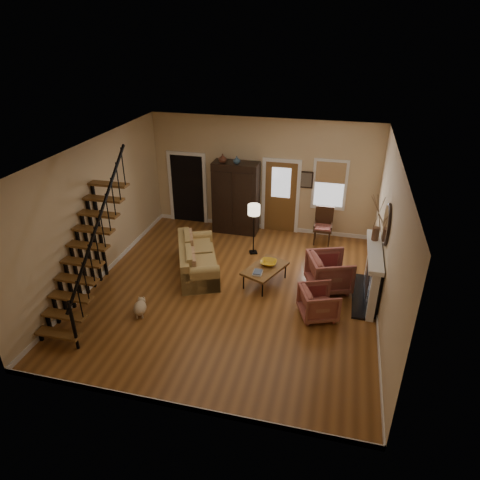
% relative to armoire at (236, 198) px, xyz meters
% --- Properties ---
extents(room, '(7.00, 7.33, 3.30)m').
position_rel_armoire_xyz_m(room, '(0.29, -1.39, 0.46)').
color(room, brown).
rests_on(room, ground).
extents(staircase, '(0.94, 2.80, 3.20)m').
position_rel_armoire_xyz_m(staircase, '(-2.08, -4.45, 0.55)').
color(staircase, brown).
rests_on(staircase, ground).
extents(fireplace, '(0.33, 1.95, 2.30)m').
position_rel_armoire_xyz_m(fireplace, '(3.83, -2.65, -0.31)').
color(fireplace, black).
rests_on(fireplace, ground).
extents(armoire, '(1.30, 0.60, 2.10)m').
position_rel_armoire_xyz_m(armoire, '(0.00, 0.00, 0.00)').
color(armoire, black).
rests_on(armoire, ground).
extents(vase_a, '(0.24, 0.24, 0.25)m').
position_rel_armoire_xyz_m(vase_a, '(-0.35, -0.10, 1.17)').
color(vase_a, '#4C2619').
rests_on(vase_a, armoire).
extents(vase_b, '(0.20, 0.20, 0.21)m').
position_rel_armoire_xyz_m(vase_b, '(0.05, -0.10, 1.16)').
color(vase_b, '#334C60').
rests_on(vase_b, armoire).
extents(sofa, '(1.61, 2.24, 0.77)m').
position_rel_armoire_xyz_m(sofa, '(-0.33, -2.52, -0.67)').
color(sofa, '#A7894C').
rests_on(sofa, ground).
extents(coffee_table, '(1.06, 1.31, 0.44)m').
position_rel_armoire_xyz_m(coffee_table, '(1.38, -2.64, -0.83)').
color(coffee_table, brown).
rests_on(coffee_table, ground).
extents(bowl, '(0.39, 0.39, 0.10)m').
position_rel_armoire_xyz_m(bowl, '(1.43, -2.49, -0.56)').
color(bowl, gold).
rests_on(bowl, coffee_table).
extents(books, '(0.21, 0.29, 0.05)m').
position_rel_armoire_xyz_m(books, '(1.26, -2.94, -0.59)').
color(books, beige).
rests_on(books, coffee_table).
extents(armchair_left, '(0.97, 0.96, 0.69)m').
position_rel_armoire_xyz_m(armchair_left, '(2.72, -3.62, -0.71)').
color(armchair_left, maroon).
rests_on(armchair_left, ground).
extents(armchair_right, '(1.21, 1.19, 0.86)m').
position_rel_armoire_xyz_m(armchair_right, '(2.87, -2.48, -0.62)').
color(armchair_right, maroon).
rests_on(armchair_right, ground).
extents(floor_lamp, '(0.42, 0.42, 1.40)m').
position_rel_armoire_xyz_m(floor_lamp, '(0.80, -1.23, -0.35)').
color(floor_lamp, black).
rests_on(floor_lamp, ground).
extents(side_chair, '(0.54, 0.54, 1.02)m').
position_rel_armoire_xyz_m(side_chair, '(2.55, -0.20, -0.54)').
color(side_chair, '#372011').
rests_on(side_chair, ground).
extents(dog, '(0.38, 0.51, 0.33)m').
position_rel_armoire_xyz_m(dog, '(-0.96, -4.50, -0.88)').
color(dog, '#D0B68E').
rests_on(dog, ground).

